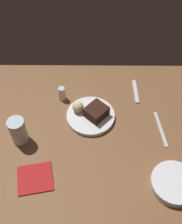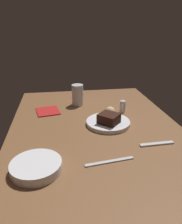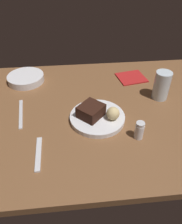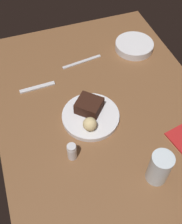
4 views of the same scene
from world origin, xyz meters
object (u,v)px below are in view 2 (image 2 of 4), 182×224
(chocolate_cake_slice, at_px, (109,119))
(water_glass, at_px, (78,95))
(salt_shaker, at_px, (123,107))
(bread_roll, at_px, (110,111))
(dessert_plate, at_px, (108,123))
(folded_napkin, at_px, (48,111))
(side_bowl, at_px, (36,167))
(dessert_spoon, at_px, (157,144))
(butter_knife, at_px, (110,162))

(chocolate_cake_slice, height_order, water_glass, water_glass)
(salt_shaker, bearing_deg, bread_roll, -48.80)
(dessert_plate, xyz_separation_m, folded_napkin, (-0.22, -0.31, -0.01))
(bread_roll, height_order, salt_shaker, same)
(chocolate_cake_slice, height_order, side_bowl, chocolate_cake_slice)
(dessert_spoon, relative_size, butter_knife, 0.79)
(side_bowl, relative_size, folded_napkin, 1.31)
(water_glass, bearing_deg, side_bowl, -18.31)
(bread_roll, distance_m, dessert_spoon, 0.31)
(salt_shaker, relative_size, folded_napkin, 0.52)
(salt_shaker, height_order, side_bowl, salt_shaker)
(dessert_spoon, bearing_deg, bread_roll, -65.47)
(side_bowl, height_order, folded_napkin, side_bowl)
(bread_roll, relative_size, folded_napkin, 0.38)
(dessert_plate, height_order, salt_shaker, salt_shaker)
(salt_shaker, xyz_separation_m, dessert_spoon, (0.36, 0.05, -0.03))
(butter_knife, bearing_deg, folded_napkin, -72.69)
(chocolate_cake_slice, distance_m, folded_napkin, 0.39)
(folded_napkin, bearing_deg, salt_shaker, 79.57)
(bread_roll, distance_m, folded_napkin, 0.37)
(butter_knife, bearing_deg, bread_roll, -110.61)
(chocolate_cake_slice, distance_m, water_glass, 0.35)
(salt_shaker, distance_m, folded_napkin, 0.43)
(dessert_plate, bearing_deg, water_glass, -157.50)
(chocolate_cake_slice, height_order, folded_napkin, chocolate_cake_slice)
(bread_roll, xyz_separation_m, butter_knife, (0.37, -0.09, -0.04))
(salt_shaker, bearing_deg, water_glass, -124.11)
(dessert_spoon, relative_size, folded_napkin, 1.10)
(bread_roll, distance_m, salt_shaker, 0.12)
(side_bowl, distance_m, dessert_spoon, 0.50)
(side_bowl, height_order, dessert_spoon, side_bowl)
(dessert_plate, distance_m, water_glass, 0.33)
(chocolate_cake_slice, distance_m, side_bowl, 0.44)
(salt_shaker, height_order, folded_napkin, salt_shaker)
(salt_shaker, distance_m, water_glass, 0.29)
(salt_shaker, distance_m, dessert_spoon, 0.36)
(chocolate_cake_slice, xyz_separation_m, bread_roll, (-0.08, 0.03, 0.00))
(butter_knife, xyz_separation_m, folded_napkin, (-0.53, -0.24, 0.00))
(salt_shaker, bearing_deg, chocolate_cake_slice, -35.77)
(butter_knife, bearing_deg, chocolate_cake_slice, -109.43)
(dessert_plate, relative_size, water_glass, 1.71)
(salt_shaker, relative_size, side_bowl, 0.39)
(folded_napkin, bearing_deg, dessert_spoon, 46.89)
(dessert_plate, xyz_separation_m, bread_roll, (-0.06, 0.02, 0.04))
(bread_roll, bearing_deg, folded_napkin, -115.64)
(side_bowl, xyz_separation_m, butter_knife, (-0.01, 0.27, -0.01))
(dessert_plate, height_order, chocolate_cake_slice, chocolate_cake_slice)
(dessert_spoon, bearing_deg, side_bowl, 9.74)
(chocolate_cake_slice, relative_size, butter_knife, 0.48)
(water_glass, relative_size, dessert_spoon, 0.86)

